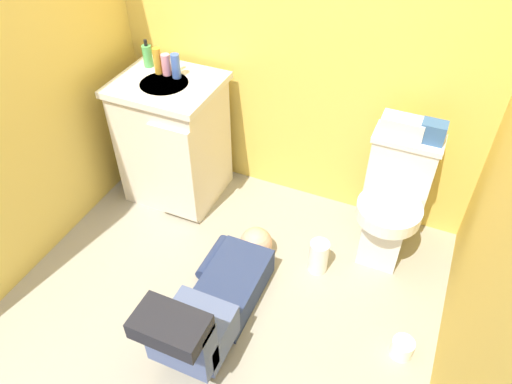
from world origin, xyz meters
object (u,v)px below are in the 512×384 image
object	(u,v)px
toilet_paper_roll	(402,348)
toilet	(392,202)
bottle_pink	(166,65)
bottle_blue	(176,66)
toiletry_bag	(433,132)
bottle_amber	(157,61)
person_plumber	(214,302)
paper_towel_roll	(319,257)
tissue_box	(403,126)
faucet	(177,63)
vanity_cabinet	(174,140)
soap_dispenser	(148,56)

from	to	relation	value
toilet_paper_roll	toilet	bearing A→B (deg)	110.29
bottle_pink	bottle_blue	size ratio (longest dim) A/B	0.88
toiletry_bag	bottle_amber	xyz separation A→B (m)	(-1.57, -0.05, 0.09)
person_plumber	paper_towel_roll	world-z (taller)	person_plumber
tissue_box	toilet_paper_roll	bearing A→B (deg)	-68.95
person_plumber	bottle_pink	distance (m)	1.37
faucet	paper_towel_roll	distance (m)	1.39
vanity_cabinet	bottle_amber	xyz separation A→B (m)	(-0.09, 0.08, 0.48)
vanity_cabinet	toilet	bearing A→B (deg)	1.47
toilet	bottle_pink	xyz separation A→B (m)	(-1.41, 0.05, 0.51)
toiletry_bag	bottle_blue	xyz separation A→B (m)	(-1.45, -0.05, 0.09)
bottle_pink	paper_towel_roll	xyz separation A→B (m)	(1.11, -0.37, -0.78)
toilet	bottle_amber	world-z (taller)	bottle_amber
bottle_amber	bottle_pink	bearing A→B (deg)	5.76
tissue_box	bottle_blue	xyz separation A→B (m)	(-1.30, -0.05, 0.09)
toilet_paper_roll	paper_towel_roll	bearing A→B (deg)	147.56
paper_towel_roll	vanity_cabinet	bearing A→B (deg)	165.13
faucet	soap_dispenser	distance (m)	0.19
vanity_cabinet	toilet_paper_roll	world-z (taller)	vanity_cabinet
toilet	toiletry_bag	distance (m)	0.46
toiletry_bag	toilet_paper_roll	bearing A→B (deg)	-79.41
soap_dispenser	toilet	bearing A→B (deg)	-3.32
bottle_amber	toilet_paper_roll	world-z (taller)	bottle_amber
bottle_pink	tissue_box	bearing A→B (deg)	1.82
person_plumber	bottle_blue	distance (m)	1.34
tissue_box	toiletry_bag	world-z (taller)	toiletry_bag
faucet	bottle_pink	distance (m)	0.07
paper_towel_roll	toilet_paper_roll	distance (m)	0.65
faucet	toiletry_bag	size ratio (longest dim) A/B	0.81
toiletry_bag	soap_dispenser	bearing A→B (deg)	179.99
bottle_blue	vanity_cabinet	bearing A→B (deg)	-111.66
soap_dispenser	bottle_pink	world-z (taller)	soap_dispenser
faucet	bottle_amber	distance (m)	0.12
vanity_cabinet	toiletry_bag	size ratio (longest dim) A/B	6.61
toiletry_bag	toilet_paper_roll	size ratio (longest dim) A/B	1.13
tissue_box	paper_towel_roll	xyz separation A→B (m)	(-0.25, -0.41, -0.69)
bottle_pink	toilet_paper_roll	distance (m)	1.99
toilet	bottle_pink	bearing A→B (deg)	178.08
person_plumber	toilet_paper_roll	world-z (taller)	person_plumber
paper_towel_roll	faucet	bearing A→B (deg)	158.17
bottle_blue	toilet_paper_roll	bearing A→B (deg)	-23.99
paper_towel_roll	toiletry_bag	bearing A→B (deg)	45.35
tissue_box	bottle_pink	bearing A→B (deg)	-178.18
toilet	tissue_box	xyz separation A→B (m)	(-0.04, 0.09, 0.43)
toilet	vanity_cabinet	world-z (taller)	vanity_cabinet
person_plumber	soap_dispenser	distance (m)	1.49
toiletry_bag	person_plumber	bearing A→B (deg)	-129.00
soap_dispenser	toilet_paper_roll	xyz separation A→B (m)	(1.81, -0.76, -0.84)
toilet	toiletry_bag	size ratio (longest dim) A/B	6.05
bottle_blue	paper_towel_roll	bearing A→B (deg)	-19.03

